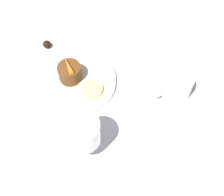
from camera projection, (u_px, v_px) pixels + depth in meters
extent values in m
plane|color=white|center=(81.00, 86.00, 0.83)|extent=(3.00, 3.00, 0.00)
cylinder|color=white|center=(75.00, 81.00, 0.83)|extent=(0.22, 0.22, 0.01)
torus|color=#999EA8|center=(74.00, 80.00, 0.82)|extent=(0.21, 0.21, 0.00)
cylinder|color=white|center=(174.00, 92.00, 0.81)|extent=(0.16, 0.16, 0.01)
torus|color=#999EA8|center=(175.00, 91.00, 0.81)|extent=(0.15, 0.15, 0.00)
cylinder|color=white|center=(176.00, 85.00, 0.78)|extent=(0.08, 0.08, 0.07)
cylinder|color=#331E0F|center=(177.00, 84.00, 0.77)|extent=(0.07, 0.07, 0.05)
torus|color=white|center=(160.00, 92.00, 0.76)|extent=(0.03, 0.01, 0.04)
cube|color=silver|center=(155.00, 89.00, 0.81)|extent=(0.02, 0.09, 0.00)
ellipsoid|color=silver|center=(164.00, 106.00, 0.78)|extent=(0.02, 0.02, 0.00)
cylinder|color=silver|center=(85.00, 147.00, 0.73)|extent=(0.07, 0.07, 0.01)
cylinder|color=silver|center=(84.00, 143.00, 0.71)|extent=(0.01, 0.01, 0.05)
cylinder|color=silver|center=(82.00, 132.00, 0.66)|extent=(0.08, 0.08, 0.07)
cylinder|color=maroon|center=(83.00, 134.00, 0.67)|extent=(0.07, 0.07, 0.04)
cube|color=silver|center=(125.00, 47.00, 0.89)|extent=(0.03, 0.14, 0.01)
cube|color=silver|center=(136.00, 72.00, 0.85)|extent=(0.03, 0.05, 0.01)
cylinder|color=#563314|center=(70.00, 73.00, 0.80)|extent=(0.06, 0.06, 0.05)
cone|color=orange|center=(68.00, 66.00, 0.78)|extent=(0.02, 0.05, 0.01)
cylinder|color=#EFE075|center=(92.00, 89.00, 0.80)|extent=(0.06, 0.06, 0.01)
sphere|color=black|center=(47.00, 44.00, 0.89)|extent=(0.02, 0.02, 0.02)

